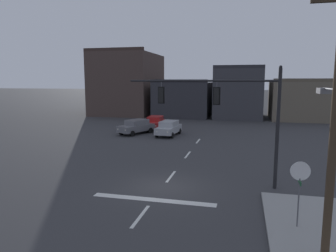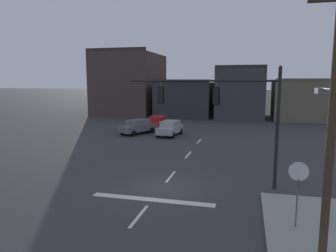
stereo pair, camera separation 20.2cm
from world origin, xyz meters
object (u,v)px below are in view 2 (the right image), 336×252
(utility_pole, at_px, (332,106))
(stop_sign, at_px, (298,179))
(signal_mast_near_side, at_px, (229,107))
(car_lot_nearside, at_px, (157,122))
(car_lot_farside, at_px, (138,126))
(car_lot_middle, at_px, (170,128))

(utility_pole, bearing_deg, stop_sign, 100.73)
(signal_mast_near_side, relative_size, car_lot_nearside, 1.95)
(car_lot_farside, bearing_deg, signal_mast_near_side, -54.15)
(signal_mast_near_side, distance_m, utility_pole, 8.37)
(car_lot_farside, bearing_deg, car_lot_middle, -3.47)
(stop_sign, relative_size, car_lot_nearside, 0.62)
(signal_mast_near_side, relative_size, car_lot_middle, 1.94)
(signal_mast_near_side, relative_size, stop_sign, 3.12)
(car_lot_farside, bearing_deg, utility_pole, -57.59)
(car_lot_nearside, height_order, utility_pole, utility_pole)
(car_lot_middle, height_order, car_lot_farside, same)
(car_lot_nearside, relative_size, car_lot_middle, 0.99)
(car_lot_middle, bearing_deg, utility_pole, -64.78)
(car_lot_middle, bearing_deg, car_lot_nearside, 123.86)
(signal_mast_near_side, height_order, stop_sign, signal_mast_near_side)
(stop_sign, bearing_deg, signal_mast_near_side, 120.21)
(signal_mast_near_side, bearing_deg, car_lot_farside, 125.85)
(car_lot_middle, bearing_deg, stop_sign, -63.24)
(signal_mast_near_side, relative_size, utility_pole, 0.91)
(signal_mast_near_side, xyz_separation_m, stop_sign, (3.03, -5.21, -2.37))
(car_lot_nearside, distance_m, car_lot_farside, 3.94)
(signal_mast_near_side, distance_m, stop_sign, 6.48)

